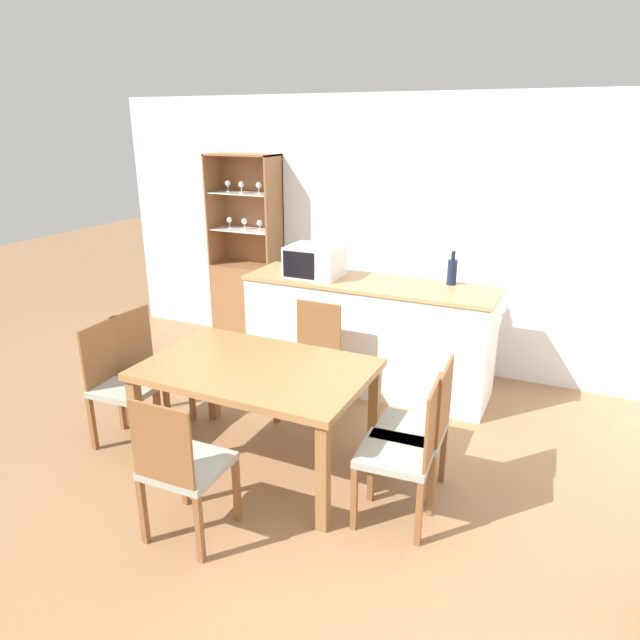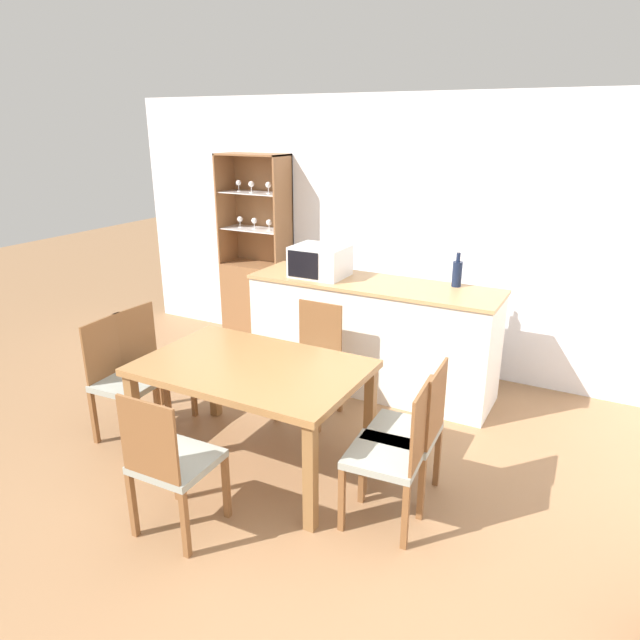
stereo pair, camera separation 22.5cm
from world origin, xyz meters
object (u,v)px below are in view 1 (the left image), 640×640
dining_chair_side_right_near (404,452)px  dining_chair_head_near (183,467)px  dining_chair_side_left_far (149,369)px  dining_chair_head_far (311,362)px  wine_bottle (452,271)px  display_cabinet (248,289)px  dining_table (257,378)px  dining_chair_side_right_far (418,429)px  microwave (315,261)px  dining_chair_side_left_near (122,384)px

dining_chair_side_right_near → dining_chair_head_near: bearing=117.7°
dining_chair_side_left_far → dining_chair_head_far: same height
dining_chair_side_right_near → wine_bottle: wine_bottle is taller
wine_bottle → display_cabinet: bearing=171.8°
dining_table → dining_chair_head_far: bearing=90.0°
dining_chair_side_right_near → wine_bottle: size_ratio=3.20×
dining_chair_side_right_far → wine_bottle: 1.72m
dining_table → dining_chair_side_right_near: bearing=-7.6°
display_cabinet → dining_chair_head_far: 1.85m
dining_chair_head_near → dining_chair_side_right_far: (1.08, 0.97, 0.00)m
dining_chair_side_left_far → dining_chair_head_far: 1.27m
dining_chair_head_near → dining_chair_head_far: same height
dining_chair_side_left_far → dining_chair_side_right_far: (2.16, -0.00, 0.00)m
dining_chair_head_near → dining_chair_side_right_near: 1.27m
dining_table → wine_bottle: size_ratio=5.18×
display_cabinet → dining_chair_side_right_near: display_cabinet is taller
dining_chair_side_right_near → microwave: (-1.36, 1.64, 0.66)m
dining_chair_side_left_near → dining_chair_side_right_far: bearing=94.1°
dining_table → dining_chair_side_right_far: size_ratio=1.62×
dining_chair_side_left_near → dining_table: bearing=94.1°
dining_chair_side_right_near → dining_chair_side_right_far: same height
dining_chair_head_near → dining_chair_side_left_near: 1.27m
display_cabinet → dining_table: display_cabinet is taller
dining_chair_side_right_near → dining_chair_side_left_far: (-2.16, 0.29, 0.00)m
dining_chair_side_left_near → microwave: (0.79, 1.65, 0.66)m
dining_table → dining_chair_head_far: dining_chair_head_far is taller
display_cabinet → dining_chair_side_left_near: (0.28, -2.21, -0.12)m
dining_chair_side_right_far → dining_chair_side_right_near: bearing=177.2°
dining_chair_side_left_far → wine_bottle: wine_bottle is taller
dining_table → dining_chair_head_near: (0.00, -0.82, -0.20)m
dining_chair_side_right_near → dining_chair_head_far: (-1.08, 0.96, 0.00)m
dining_table → dining_chair_side_left_near: (-1.08, -0.15, -0.20)m
dining_table → dining_chair_side_left_near: 1.11m
display_cabinet → dining_chair_side_left_near: 2.24m
dining_chair_side_left_near → wine_bottle: size_ratio=3.20×
dining_chair_side_right_far → display_cabinet: bearing=49.1°
dining_table → dining_chair_head_near: dining_chair_head_near is taller
dining_chair_head_far → microwave: bearing=-67.4°
dining_chair_head_far → dining_chair_head_near: bearing=89.9°
wine_bottle → dining_table: bearing=-117.0°
dining_chair_side_right_far → dining_chair_head_near: bearing=129.2°
dining_chair_side_right_far → dining_chair_head_far: size_ratio=1.00×
dining_chair_head_far → microwave: microwave is taller
dining_chair_side_left_near → microwave: size_ratio=1.96×
dining_chair_head_near → dining_chair_side_left_far: size_ratio=1.00×
dining_chair_side_left_near → dining_chair_side_left_far: (-0.00, 0.30, 0.00)m
dining_chair_head_far → wine_bottle: bearing=-134.1°
dining_chair_side_left_near → wine_bottle: wine_bottle is taller
dining_chair_side_left_near → dining_chair_head_far: same height
dining_chair_side_left_far → dining_chair_head_near: bearing=51.4°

